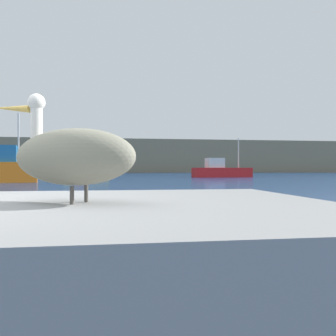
# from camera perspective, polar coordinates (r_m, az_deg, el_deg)

# --- Properties ---
(hillside_backdrop) EXTENTS (140.00, 10.04, 7.69)m
(hillside_backdrop) POSITION_cam_1_polar(r_m,az_deg,el_deg) (82.46, -9.56, 1.92)
(hillside_backdrop) COLOR #7F755B
(hillside_backdrop) RESTS_ON ground
(pier_dock) EXTENTS (3.98, 2.91, 0.78)m
(pier_dock) POSITION_cam_1_polar(r_m,az_deg,el_deg) (2.74, -15.34, -13.78)
(pier_dock) COLOR gray
(pier_dock) RESTS_ON ground
(pelican) EXTENTS (1.30, 0.94, 0.85)m
(pelican) POSITION_cam_1_polar(r_m,az_deg,el_deg) (2.67, -15.55, 1.99)
(pelican) COLOR gray
(pelican) RESTS_ON pier_dock
(fishing_boat_red) EXTENTS (6.97, 2.52, 4.54)m
(fishing_boat_red) POSITION_cam_1_polar(r_m,az_deg,el_deg) (40.06, 8.72, -0.43)
(fishing_boat_red) COLOR red
(fishing_boat_red) RESTS_ON ground
(fishing_boat_yellow) EXTENTS (5.54, 2.73, 4.66)m
(fishing_boat_yellow) POSITION_cam_1_polar(r_m,az_deg,el_deg) (42.94, -13.64, -0.45)
(fishing_boat_yellow) COLOR yellow
(fishing_boat_yellow) RESTS_ON ground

